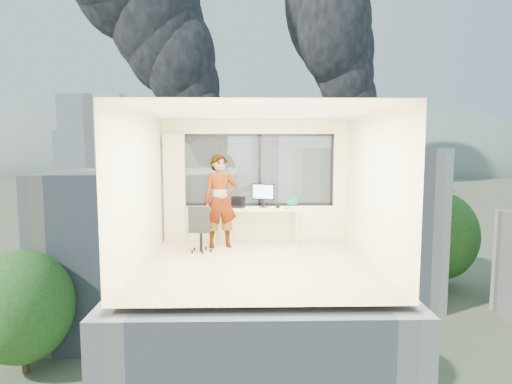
{
  "coord_description": "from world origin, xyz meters",
  "views": [
    {
      "loc": [
        -0.19,
        -7.15,
        2.0
      ],
      "look_at": [
        0.0,
        1.0,
        1.15
      ],
      "focal_mm": 29.7,
      "sensor_mm": 36.0,
      "label": 1
    }
  ],
  "objects_px": {
    "game_console": "(219,204)",
    "handbag": "(292,201)",
    "monitor": "(263,195)",
    "desk": "(255,225)",
    "person": "(220,201)",
    "chair": "(201,228)",
    "laptop": "(237,203)"
  },
  "relations": [
    {
      "from": "laptop",
      "to": "person",
      "type": "bearing_deg",
      "value": -116.16
    },
    {
      "from": "desk",
      "to": "person",
      "type": "distance_m",
      "value": 0.98
    },
    {
      "from": "person",
      "to": "laptop",
      "type": "relative_size",
      "value": 5.45
    },
    {
      "from": "desk",
      "to": "game_console",
      "type": "distance_m",
      "value": 0.92
    },
    {
      "from": "chair",
      "to": "person",
      "type": "xyz_separation_m",
      "value": [
        0.35,
        0.41,
        0.47
      ]
    },
    {
      "from": "chair",
      "to": "monitor",
      "type": "height_order",
      "value": "monitor"
    },
    {
      "from": "monitor",
      "to": "handbag",
      "type": "distance_m",
      "value": 0.66
    },
    {
      "from": "person",
      "to": "monitor",
      "type": "xyz_separation_m",
      "value": [
        0.88,
        0.48,
        0.07
      ]
    },
    {
      "from": "game_console",
      "to": "handbag",
      "type": "height_order",
      "value": "handbag"
    },
    {
      "from": "desk",
      "to": "game_console",
      "type": "bearing_deg",
      "value": 162.43
    },
    {
      "from": "desk",
      "to": "monitor",
      "type": "relative_size",
      "value": 3.53
    },
    {
      "from": "game_console",
      "to": "handbag",
      "type": "relative_size",
      "value": 1.16
    },
    {
      "from": "person",
      "to": "game_console",
      "type": "bearing_deg",
      "value": 81.78
    },
    {
      "from": "monitor",
      "to": "game_console",
      "type": "distance_m",
      "value": 0.98
    },
    {
      "from": "monitor",
      "to": "handbag",
      "type": "height_order",
      "value": "monitor"
    },
    {
      "from": "desk",
      "to": "chair",
      "type": "xyz_separation_m",
      "value": [
        -1.06,
        -0.78,
        0.09
      ]
    },
    {
      "from": "laptop",
      "to": "game_console",
      "type": "bearing_deg",
      "value": 164.12
    },
    {
      "from": "desk",
      "to": "laptop",
      "type": "bearing_deg",
      "value": 175.95
    },
    {
      "from": "desk",
      "to": "person",
      "type": "relative_size",
      "value": 0.96
    },
    {
      "from": "monitor",
      "to": "person",
      "type": "bearing_deg",
      "value": -129.65
    },
    {
      "from": "chair",
      "to": "game_console",
      "type": "relative_size",
      "value": 2.8
    },
    {
      "from": "chair",
      "to": "handbag",
      "type": "relative_size",
      "value": 3.25
    },
    {
      "from": "desk",
      "to": "person",
      "type": "bearing_deg",
      "value": -152.7
    },
    {
      "from": "chair",
      "to": "handbag",
      "type": "bearing_deg",
      "value": 32.57
    },
    {
      "from": "desk",
      "to": "handbag",
      "type": "xyz_separation_m",
      "value": [
        0.8,
        0.24,
        0.48
      ]
    },
    {
      "from": "person",
      "to": "laptop",
      "type": "height_order",
      "value": "person"
    },
    {
      "from": "handbag",
      "to": "desk",
      "type": "bearing_deg",
      "value": -153.71
    },
    {
      "from": "desk",
      "to": "chair",
      "type": "relative_size",
      "value": 1.94
    },
    {
      "from": "monitor",
      "to": "desk",
      "type": "bearing_deg",
      "value": -124.78
    },
    {
      "from": "person",
      "to": "game_console",
      "type": "distance_m",
      "value": 0.63
    },
    {
      "from": "game_console",
      "to": "laptop",
      "type": "distance_m",
      "value": 0.46
    },
    {
      "from": "game_console",
      "to": "handbag",
      "type": "distance_m",
      "value": 1.58
    }
  ]
}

